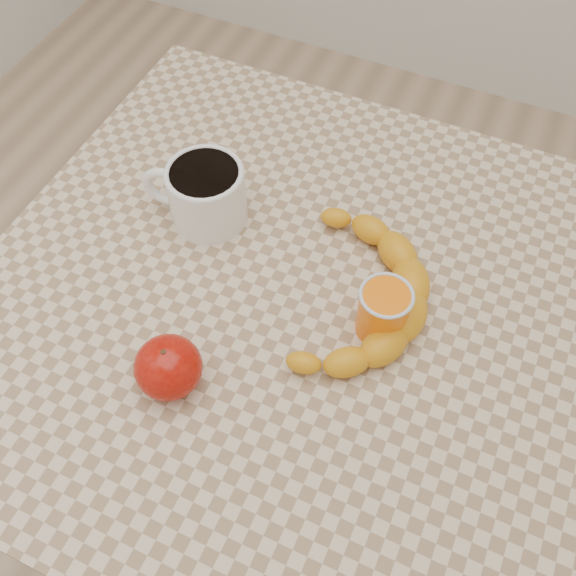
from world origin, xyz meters
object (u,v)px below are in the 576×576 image
at_px(table, 288,331).
at_px(apple, 168,367).
at_px(coffee_mug, 205,192).
at_px(orange_juice_glass, 383,311).
at_px(banana, 357,293).

distance_m(table, apple, 0.22).
distance_m(table, coffee_mug, 0.22).
bearing_deg(coffee_mug, orange_juice_glass, -14.69).
height_order(apple, banana, apple).
bearing_deg(coffee_mug, apple, -70.94).
bearing_deg(table, coffee_mug, 153.73).
bearing_deg(banana, orange_juice_glass, -29.60).
bearing_deg(orange_juice_glass, table, -177.91).
relative_size(coffee_mug, orange_juice_glass, 2.02).
bearing_deg(orange_juice_glass, banana, 152.71).
bearing_deg(table, banana, 16.93).
height_order(orange_juice_glass, banana, orange_juice_glass).
height_order(table, banana, banana).
relative_size(table, apple, 7.95).
distance_m(orange_juice_glass, banana, 0.05).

